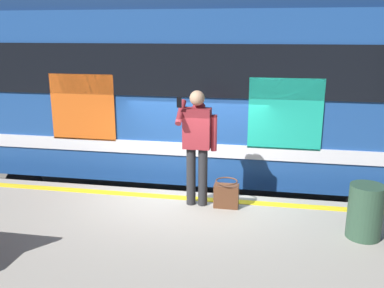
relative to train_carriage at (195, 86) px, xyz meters
The scene contains 8 objects.
ground_plane 3.42m from the train_carriage, 97.61° to the left, with size 26.36×26.36×0.00m, color #4C4742.
safety_line 2.92m from the train_carriage, 96.71° to the left, with size 17.22×0.16×0.01m, color yellow.
track_rail_near 2.64m from the train_carriage, 112.47° to the left, with size 22.85×0.08×0.16m, color slate.
track_rail_far 2.64m from the train_carriage, 112.14° to the right, with size 22.85×0.08×0.16m, color slate.
train_carriage is the anchor object (origin of this frame).
passenger 2.78m from the train_carriage, 100.96° to the left, with size 0.57×0.55×1.75m.
handbag 3.16m from the train_carriage, 109.64° to the left, with size 0.37×0.33×0.42m.
trash_bin 4.52m from the train_carriage, 129.89° to the left, with size 0.43×0.43×0.71m, color #2D4C38.
Camera 1 is at (-1.25, 6.43, 3.70)m, focal length 39.46 mm.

